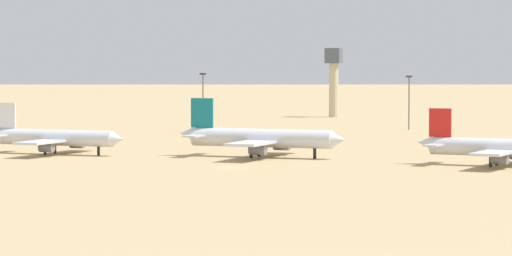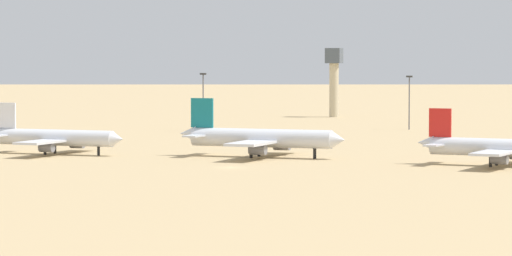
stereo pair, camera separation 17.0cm
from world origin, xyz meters
name	(u,v)px [view 1 (the left image)]	position (x,y,z in m)	size (l,w,h in m)	color
ground	(231,168)	(0.00, 0.00, 0.00)	(4000.00, 4000.00, 0.00)	tan
ridge_far_west	(69,32)	(-488.26, 933.60, 44.30)	(365.21, 265.22, 88.59)	slate
parked_jet_white_2	(54,138)	(-47.23, 21.04, 3.57)	(32.96, 27.75, 10.88)	silver
parked_jet_teal_3	(260,138)	(-2.92, 26.65, 3.97)	(36.64, 30.79, 12.11)	silver
parked_jet_red_4	(499,148)	(47.23, 18.82, 3.55)	(32.76, 27.82, 10.83)	silver
control_tower	(334,75)	(-35.94, 211.06, 14.29)	(5.20, 5.20, 23.68)	#C6B793
light_pole_west	(203,98)	(-48.43, 115.60, 9.32)	(1.80, 0.50, 16.20)	#59595E
light_pole_mid	(409,98)	(4.94, 140.20, 8.89)	(1.80, 0.50, 15.38)	#59595E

